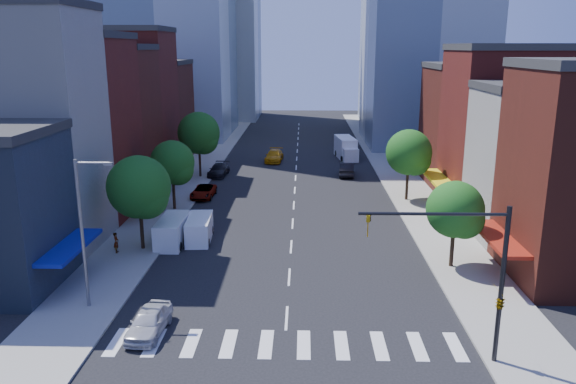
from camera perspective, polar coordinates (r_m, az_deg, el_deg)
name	(u,v)px	position (r m, az deg, el deg)	size (l,w,h in m)	color
ground	(287,318)	(33.48, -0.14, -12.68)	(220.00, 220.00, 0.00)	black
sidewalk_left	(198,170)	(72.65, -9.10, 2.26)	(5.00, 120.00, 0.15)	gray
sidewalk_right	(395,171)	(72.34, 10.77, 2.13)	(5.00, 120.00, 0.15)	gray
crosswalk	(285,344)	(30.84, -0.31, -15.22)	(19.00, 3.00, 0.01)	silver
bldg_left_1	(15,133)	(47.57, -25.98, 5.45)	(12.00, 8.00, 18.00)	beige
bldg_left_2	(63,130)	(55.30, -21.89, 5.90)	(12.00, 9.00, 16.00)	maroon
bldg_left_3	(97,123)	(63.19, -18.85, 6.67)	(12.00, 8.00, 15.00)	#511E14
bldg_left_4	(121,105)	(71.06, -16.57, 8.45)	(12.00, 9.00, 17.00)	maroon
bldg_left_5	(144,113)	(80.30, -14.40, 7.80)	(12.00, 10.00, 13.00)	#511E14
bldg_right_1	(553,166)	(49.94, 25.30, 2.39)	(12.00, 8.00, 12.00)	beige
bldg_right_2	(514,131)	(57.92, 21.98, 5.74)	(12.00, 10.00, 15.00)	maroon
bldg_right_3	(481,127)	(67.43, 19.02, 6.25)	(12.00, 10.00, 13.00)	#511E14
traffic_signal	(490,286)	(29.06, 19.83, -8.96)	(7.24, 2.24, 8.00)	black
streetlight	(84,225)	(34.76, -19.97, -3.15)	(2.25, 0.25, 9.00)	slate
tree_left_near	(141,190)	(43.75, -14.73, 0.24)	(4.80, 4.80, 7.30)	black
tree_left_mid	(174,164)	(54.19, -11.53, 2.77)	(4.20, 4.20, 6.65)	black
tree_left_far	(200,135)	(67.57, -8.93, 5.77)	(5.00, 5.00, 7.75)	black
tree_right_near	(457,212)	(40.73, 16.83, -1.95)	(4.00, 4.00, 6.20)	black
tree_right_far	(410,154)	(57.66, 12.32, 3.77)	(4.60, 4.60, 7.20)	black
parked_car_front	(149,321)	(32.46, -13.94, -12.63)	(1.71, 4.26, 1.45)	silver
parked_car_second	(180,224)	(48.46, -10.91, -3.17)	(1.67, 4.79, 1.58)	black
parked_car_third	(203,192)	(59.24, -8.59, 0.05)	(2.15, 4.66, 1.29)	#999999
parked_car_rear	(219,170)	(69.02, -7.06, 2.23)	(2.02, 4.97, 1.44)	black
cargo_van_near	(172,232)	(45.71, -11.69, -3.96)	(2.05, 4.97, 2.12)	white
cargo_van_far	(199,229)	(46.13, -9.01, -3.77)	(2.11, 4.67, 1.94)	white
taxi	(274,156)	(77.17, -1.42, 3.69)	(2.19, 5.38, 1.56)	orange
traffic_car_oncoming	(347,169)	(69.01, 5.99, 2.34)	(1.73, 4.97, 1.64)	black
traffic_car_far	(350,151)	(80.74, 6.28, 4.12)	(1.94, 4.82, 1.64)	#999999
box_truck	(346,149)	(79.70, 5.91, 4.40)	(3.05, 7.48, 2.92)	white
pedestrian_near	(116,242)	(44.58, -17.05, -4.93)	(0.58, 0.38, 1.59)	#999999
pedestrian_far	(155,237)	(44.62, -13.35, -4.47)	(0.90, 0.70, 1.85)	#999999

